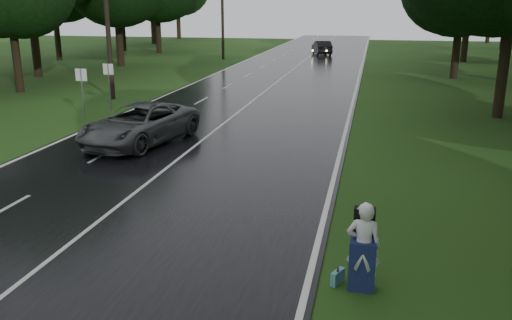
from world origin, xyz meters
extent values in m
plane|color=#224514|center=(0.00, 0.00, 0.00)|extent=(160.00, 160.00, 0.00)
cube|color=black|center=(0.00, 20.00, 0.02)|extent=(12.00, 140.00, 0.04)
cube|color=silver|center=(0.00, 20.00, 0.04)|extent=(0.12, 140.00, 0.01)
imported|color=#4A4E4F|center=(-2.34, 9.85, 0.84)|extent=(3.87, 6.22, 1.60)
imported|color=black|center=(1.02, 51.81, 0.81)|extent=(2.83, 4.91, 1.53)
imported|color=silver|center=(6.87, -0.12, 0.94)|extent=(0.70, 0.47, 1.87)
cube|color=#17214C|center=(6.87, -0.12, 0.52)|extent=(0.54, 0.37, 1.05)
cube|color=black|center=(6.86, 0.16, 1.35)|extent=(0.43, 0.24, 0.60)
cube|color=teal|center=(6.39, 0.00, 0.15)|extent=(0.28, 0.42, 0.29)
camera|label=1|loc=(6.85, -10.05, 5.56)|focal=37.60mm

